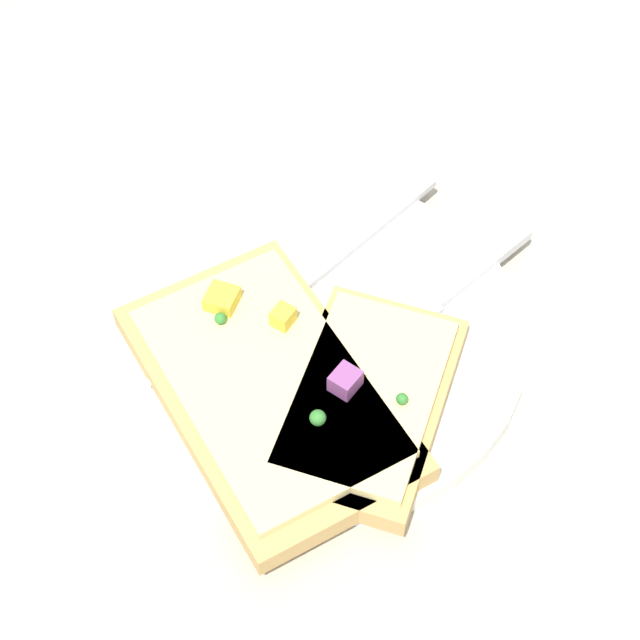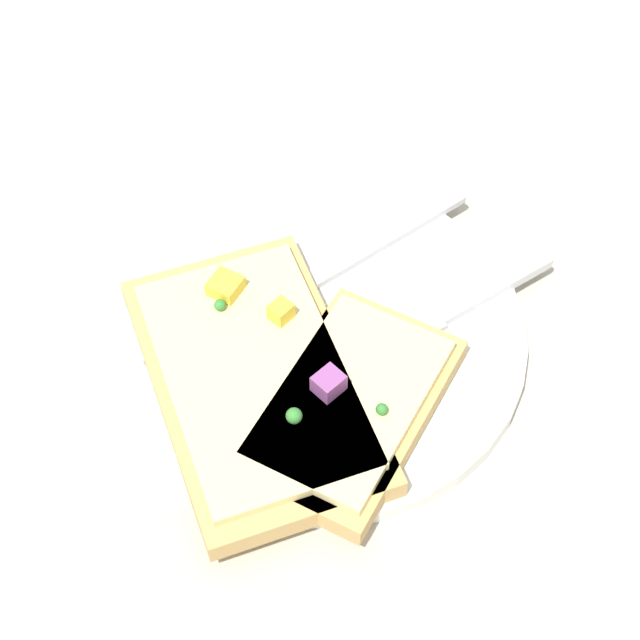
# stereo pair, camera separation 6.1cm
# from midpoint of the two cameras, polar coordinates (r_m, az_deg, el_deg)

# --- Properties ---
(ground_plane) EXTENTS (4.00, 4.00, 0.00)m
(ground_plane) POSITION_cam_midpoint_polar(r_m,az_deg,el_deg) (0.63, -2.78, -1.38)
(ground_plane) COLOR #BCB29E
(plate) EXTENTS (0.24, 0.24, 0.01)m
(plate) POSITION_cam_midpoint_polar(r_m,az_deg,el_deg) (0.62, -2.80, -1.07)
(plate) COLOR white
(plate) RESTS_ON ground
(fork) EXTENTS (0.23, 0.07, 0.01)m
(fork) POSITION_cam_midpoint_polar(r_m,az_deg,el_deg) (0.63, -4.39, 1.31)
(fork) COLOR silver
(fork) RESTS_ON plate
(knife) EXTENTS (0.21, 0.07, 0.01)m
(knife) POSITION_cam_midpoint_polar(r_m,az_deg,el_deg) (0.62, 2.66, 0.47)
(knife) COLOR silver
(knife) RESTS_ON plate
(pizza_slice_main) EXTENTS (0.18, 0.21, 0.03)m
(pizza_slice_main) POSITION_cam_midpoint_polar(r_m,az_deg,el_deg) (0.59, -5.65, -3.92)
(pizza_slice_main) COLOR tan
(pizza_slice_main) RESTS_ON plate
(pizza_slice_corner) EXTENTS (0.15, 0.11, 0.03)m
(pizza_slice_corner) POSITION_cam_midpoint_polar(r_m,az_deg,el_deg) (0.58, -0.52, -4.50)
(pizza_slice_corner) COLOR tan
(pizza_slice_corner) RESTS_ON plate
(crumb_scatter) EXTENTS (0.04, 0.12, 0.01)m
(crumb_scatter) POSITION_cam_midpoint_polar(r_m,az_deg,el_deg) (0.62, -5.70, 0.03)
(crumb_scatter) COLOR tan
(crumb_scatter) RESTS_ON plate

